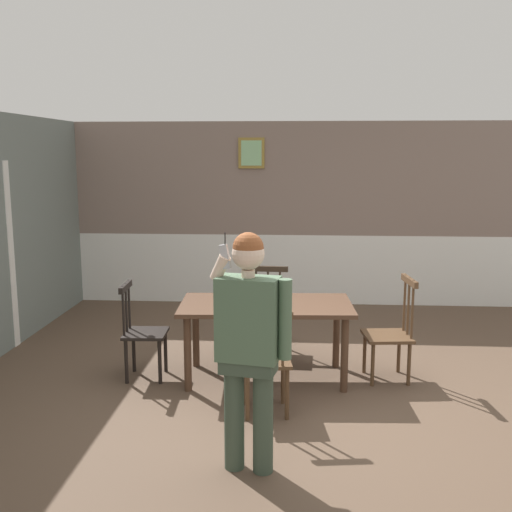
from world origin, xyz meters
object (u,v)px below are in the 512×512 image
at_px(chair_near_window, 266,311).
at_px(chair_by_doorway, 142,332).
at_px(chair_opposite_corner, 391,332).
at_px(chair_at_table_head, 266,361).
at_px(person_figure, 249,337).
at_px(dining_table, 266,313).

xyz_separation_m(chair_near_window, chair_by_doorway, (-1.17, -0.87, 0.01)).
xyz_separation_m(chair_by_doorway, chair_opposite_corner, (2.42, 0.12, 0.01)).
bearing_deg(chair_opposite_corner, chair_by_doorway, 86.60).
height_order(chair_near_window, chair_at_table_head, chair_near_window).
xyz_separation_m(chair_near_window, chair_at_table_head, (0.08, -1.63, 0.01)).
bearing_deg(chair_at_table_head, person_figure, -101.61).
bearing_deg(chair_at_table_head, chair_by_doorway, 141.63).
bearing_deg(person_figure, dining_table, -79.72).
relative_size(dining_table, chair_opposite_corner, 1.67).
bearing_deg(dining_table, person_figure, -90.93).
height_order(chair_by_doorway, chair_opposite_corner, chair_opposite_corner).
bearing_deg(dining_table, chair_at_table_head, -87.03).
distance_m(chair_opposite_corner, person_figure, 2.24).
height_order(chair_near_window, chair_opposite_corner, chair_opposite_corner).
height_order(chair_at_table_head, chair_opposite_corner, chair_opposite_corner).
distance_m(chair_by_doorway, chair_opposite_corner, 2.42).
bearing_deg(chair_near_window, chair_by_doorway, 39.72).
xyz_separation_m(chair_near_window, chair_opposite_corner, (1.25, -0.75, 0.01)).
distance_m(chair_by_doorway, chair_at_table_head, 1.46).
bearing_deg(chair_at_table_head, chair_near_window, 85.50).
bearing_deg(person_figure, chair_at_table_head, -83.16).
bearing_deg(chair_at_table_head, chair_opposite_corner, 29.56).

